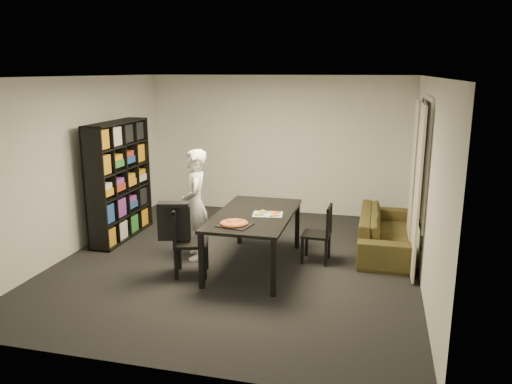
% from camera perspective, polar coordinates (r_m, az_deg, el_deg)
% --- Properties ---
extents(room, '(5.01, 5.51, 2.61)m').
position_cam_1_polar(room, '(6.90, -2.16, 2.18)').
color(room, black).
rests_on(room, ground).
extents(window_pane, '(0.02, 1.40, 1.60)m').
position_cam_1_polar(window_pane, '(7.21, 18.60, 3.60)').
color(window_pane, black).
rests_on(window_pane, room).
extents(window_frame, '(0.03, 1.52, 1.72)m').
position_cam_1_polar(window_frame, '(7.21, 18.56, 3.60)').
color(window_frame, white).
rests_on(window_frame, room).
extents(curtain_left, '(0.03, 0.70, 2.25)m').
position_cam_1_polar(curtain_left, '(6.77, 17.98, -0.02)').
color(curtain_left, beige).
rests_on(curtain_left, room).
extents(curtain_right, '(0.03, 0.70, 2.25)m').
position_cam_1_polar(curtain_right, '(7.78, 17.51, 1.75)').
color(curtain_right, beige).
rests_on(curtain_right, room).
extents(bookshelf, '(0.35, 1.50, 1.90)m').
position_cam_1_polar(bookshelf, '(8.34, -15.33, 1.27)').
color(bookshelf, black).
rests_on(bookshelf, room).
extents(dining_table, '(1.03, 1.85, 0.77)m').
position_cam_1_polar(dining_table, '(6.87, -0.20, -3.02)').
color(dining_table, black).
rests_on(dining_table, room).
extents(chair_left, '(0.53, 0.53, 0.93)m').
position_cam_1_polar(chair_left, '(6.71, -8.20, -5.09)').
color(chair_left, black).
rests_on(chair_left, room).
extents(chair_right, '(0.40, 0.40, 0.84)m').
position_cam_1_polar(chair_right, '(7.17, 7.57, -4.30)').
color(chair_right, black).
rests_on(chair_right, room).
extents(draped_jacket, '(0.44, 0.29, 0.52)m').
position_cam_1_polar(draped_jacket, '(6.65, -9.36, -3.14)').
color(draped_jacket, black).
rests_on(draped_jacket, chair_left).
extents(person, '(0.57, 0.68, 1.60)m').
position_cam_1_polar(person, '(7.24, -6.99, -1.44)').
color(person, white).
rests_on(person, room).
extents(baking_tray, '(0.46, 0.40, 0.01)m').
position_cam_1_polar(baking_tray, '(6.33, -2.45, -3.80)').
color(baking_tray, black).
rests_on(baking_tray, dining_table).
extents(pepperoni_pizza, '(0.35, 0.35, 0.03)m').
position_cam_1_polar(pepperoni_pizza, '(6.34, -2.52, -3.57)').
color(pepperoni_pizza, '#AA5C31').
rests_on(pepperoni_pizza, dining_table).
extents(kitchen_towel, '(0.44, 0.35, 0.01)m').
position_cam_1_polar(kitchen_towel, '(6.79, 1.35, -2.57)').
color(kitchen_towel, silver).
rests_on(kitchen_towel, dining_table).
extents(pizza_slices, '(0.42, 0.37, 0.01)m').
position_cam_1_polar(pizza_slices, '(6.81, 1.34, -2.45)').
color(pizza_slices, gold).
rests_on(pizza_slices, dining_table).
extents(sofa, '(0.79, 2.02, 0.59)m').
position_cam_1_polar(sofa, '(7.88, 14.66, -4.36)').
color(sofa, '#3E3018').
rests_on(sofa, room).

